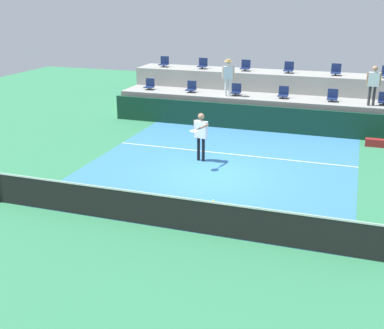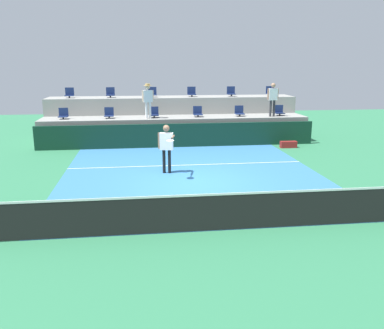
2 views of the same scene
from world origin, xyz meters
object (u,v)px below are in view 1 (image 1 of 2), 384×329
Objects in this scene: stadium_chair_lower_left at (191,88)px; stadium_chair_upper_mid_left at (245,66)px; tennis_player at (201,132)px; spectator_leaning_on_rail at (373,82)px; equipment_bag at (375,143)px; stadium_chair_lower_far_right at (384,99)px; stadium_chair_upper_mid_right at (289,68)px; stadium_chair_upper_right at (336,70)px; spectator_with_hat at (228,74)px; stadium_chair_upper_far_left at (164,62)px; stadium_chair_lower_mid_left at (236,90)px; stadium_chair_upper_left at (203,64)px; stadium_chair_lower_far_left at (149,85)px; stadium_chair_lower_mid_right at (283,93)px; stadium_chair_lower_right at (332,96)px; tennis_ball at (214,201)px.

stadium_chair_lower_left is 1.00× the size of stadium_chair_upper_mid_left.
stadium_chair_lower_left is 6.39m from tennis_player.
equipment_bag is (0.30, -1.69, -2.08)m from spectator_leaning_on_rail.
equipment_bag is at bearing -32.26° from stadium_chair_upper_mid_left.
stadium_chair_lower_far_right is 1.00× the size of stadium_chair_upper_mid_right.
stadium_chair_upper_right is 0.32× the size of spectator_with_hat.
stadium_chair_upper_right is at bearing 0.00° from stadium_chair_upper_mid_left.
stadium_chair_upper_mid_right is at bearing 0.00° from stadium_chair_upper_far_left.
stadium_chair_upper_left is at bearing 140.40° from stadium_chair_lower_mid_left.
stadium_chair_upper_far_left is at bearing 119.95° from tennis_player.
stadium_chair_upper_mid_right is (2.08, 0.00, 0.00)m from stadium_chair_upper_mid_left.
stadium_chair_upper_mid_right is 0.30× the size of tennis_player.
stadium_chair_upper_far_left is 1.00× the size of stadium_chair_upper_left.
stadium_chair_lower_far_left is 1.00× the size of stadium_chair_lower_mid_right.
stadium_chair_lower_right is at bearing -39.46° from stadium_chair_upper_mid_right.
stadium_chair_upper_mid_left is (4.24, 0.00, 0.00)m from stadium_chair_upper_far_left.
stadium_chair_upper_left reaches higher than stadium_chair_lower_mid_left.
stadium_chair_upper_mid_right is at bearing 15.74° from stadium_chair_lower_far_left.
stadium_chair_upper_left is at bearing 130.82° from spectator_with_hat.
stadium_chair_upper_left is 1.00× the size of stadium_chair_upper_mid_left.
stadium_chair_upper_left is 1.00× the size of stadium_chair_upper_mid_right.
stadium_chair_lower_left is 6.70m from stadium_chair_upper_right.
stadium_chair_upper_far_left and stadium_chair_upper_right have the same top height.
stadium_chair_lower_right is 3.08m from equipment_bag.
stadium_chair_lower_left is 4.69m from stadium_chair_upper_mid_right.
stadium_chair_upper_mid_left is 7.65× the size of tennis_ball.
stadium_chair_lower_right is at bearing 132.01° from equipment_bag.
stadium_chair_lower_far_right is 6.69m from spectator_with_hat.
stadium_chair_lower_far_right is at bearing 43.96° from tennis_player.
stadium_chair_lower_right is 1.00× the size of stadium_chair_upper_mid_left.
stadium_chair_lower_right is 1.00× the size of stadium_chair_lower_far_right.
stadium_chair_upper_mid_right reaches higher than stadium_chair_lower_mid_left.
stadium_chair_lower_far_left is at bearing -91.84° from stadium_chair_upper_far_left.
stadium_chair_lower_mid_right is 1.00× the size of stadium_chair_upper_mid_left.
stadium_chair_lower_mid_right is at bearing -15.71° from stadium_chair_upper_far_left.
stadium_chair_lower_far_right is 2.90m from stadium_chair_upper_right.
spectator_leaning_on_rail is (5.63, 5.54, 1.17)m from tennis_player.
stadium_chair_lower_mid_right is at bearing 89.55° from tennis_ball.
spectator_leaning_on_rail is at bearing -142.85° from stadium_chair_lower_far_right.
tennis_ball is (2.07, -12.47, -1.64)m from stadium_chair_upper_mid_left.
stadium_chair_upper_mid_right is at bearing 157.11° from stadium_chair_lower_far_right.
stadium_chair_lower_mid_left is at bearing 0.00° from stadium_chair_lower_left.
spectator_leaning_on_rail reaches higher than stadium_chair_lower_far_right.
stadium_chair_upper_far_left and stadium_chair_upper_mid_left have the same top height.
spectator_with_hat reaches higher than tennis_ball.
stadium_chair_lower_mid_left is 1.00× the size of stadium_chair_upper_left.
tennis_ball is at bearing -110.10° from spectator_leaning_on_rail.
spectator_leaning_on_rail is at bearing -30.17° from stadium_chair_upper_mid_right.
stadium_chair_upper_left is 2.18m from stadium_chair_upper_mid_left.
stadium_chair_lower_far_right is at bearing 0.00° from stadium_chair_lower_left.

